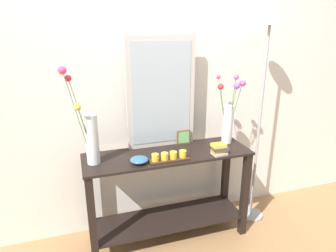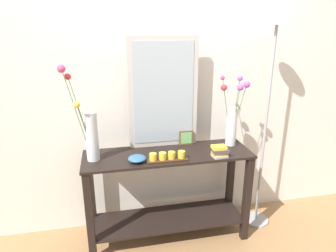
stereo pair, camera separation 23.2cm
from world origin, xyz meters
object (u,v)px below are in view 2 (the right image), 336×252
book_stack (220,151)px  floor_lamp (270,90)px  mirror_leaning (163,93)px  vase_right (232,119)px  picture_frame_small (186,138)px  candle_tray (167,157)px  console_table (168,188)px  tall_vase_left (90,132)px  decorative_bowl (137,158)px

book_stack → floor_lamp: bearing=20.4°
mirror_leaning → book_stack: bearing=-40.2°
vase_right → picture_frame_small: 0.42m
candle_tray → floor_lamp: floor_lamp is taller
console_table → vase_right: (0.57, 0.06, 0.55)m
vase_right → picture_frame_small: bearing=167.1°
tall_vase_left → picture_frame_small: 0.82m
tall_vase_left → decorative_bowl: 0.41m
mirror_leaning → book_stack: size_ratio=7.06×
tall_vase_left → vase_right: size_ratio=1.22×
tall_vase_left → book_stack: tall_vase_left is taller
console_table → mirror_leaning: bearing=90.8°
book_stack → vase_right: bearing=49.0°
decorative_bowl → book_stack: (0.65, -0.04, 0.02)m
mirror_leaning → vase_right: mirror_leaning is taller
console_table → candle_tray: (-0.03, -0.13, 0.35)m
mirror_leaning → vase_right: 0.62m
tall_vase_left → vase_right: 1.17m
picture_frame_small → decorative_bowl: (-0.45, -0.26, -0.03)m
console_table → floor_lamp: bearing=2.1°
decorative_bowl → floor_lamp: (1.13, 0.14, 0.45)m
book_stack → floor_lamp: floor_lamp is taller
tall_vase_left → vase_right: bearing=3.4°
mirror_leaning → floor_lamp: 0.88m
tall_vase_left → vase_right: (1.17, 0.07, 0.00)m
mirror_leaning → book_stack: mirror_leaning is taller
tall_vase_left → decorative_bowl: bearing=-17.7°
candle_tray → floor_lamp: 1.02m
candle_tray → decorative_bowl: bearing=174.9°
candle_tray → picture_frame_small: size_ratio=2.53×
vase_right → book_stack: 0.34m
decorative_bowl → tall_vase_left: bearing=162.3°
candle_tray → book_stack: 0.42m
tall_vase_left → book_stack: (0.98, -0.14, -0.19)m
console_table → mirror_leaning: mirror_leaning is taller
console_table → decorative_bowl: size_ratio=9.98×
decorative_bowl → floor_lamp: bearing=7.3°
candle_tray → floor_lamp: bearing=10.4°
candle_tray → decorative_bowl: candle_tray is taller
console_table → picture_frame_small: picture_frame_small is taller
mirror_leaning → floor_lamp: size_ratio=0.48×
book_stack → tall_vase_left: bearing=171.7°
tall_vase_left → floor_lamp: size_ratio=0.39×
picture_frame_small → decorative_bowl: bearing=-150.1°
candle_tray → picture_frame_small: (0.23, 0.28, 0.03)m
vase_right → book_stack: vase_right is taller
console_table → candle_tray: size_ratio=4.28×
book_stack → decorative_bowl: bearing=176.8°
book_stack → picture_frame_small: bearing=122.9°
picture_frame_small → candle_tray: bearing=-128.5°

